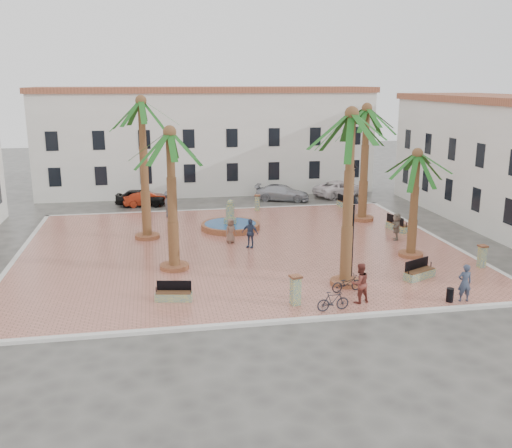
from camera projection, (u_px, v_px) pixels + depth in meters
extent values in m
plane|color=#56544F|center=(240.00, 250.00, 34.73)|extent=(120.00, 120.00, 0.00)
cube|color=#C67460|center=(240.00, 249.00, 34.71)|extent=(26.00, 22.00, 0.15)
cube|color=silver|center=(219.00, 210.00, 45.21)|extent=(26.30, 0.30, 0.16)
cube|color=silver|center=(279.00, 322.00, 24.22)|extent=(26.30, 0.30, 0.16)
cube|color=silver|center=(438.00, 239.00, 36.97)|extent=(0.30, 22.30, 0.16)
cube|color=silver|center=(15.00, 261.00, 32.46)|extent=(0.30, 22.30, 0.16)
cube|color=white|center=(207.00, 142.00, 52.72)|extent=(30.00, 7.00, 9.00)
cube|color=#9C5539|center=(206.00, 90.00, 51.56)|extent=(30.40, 7.40, 0.50)
cube|color=black|center=(55.00, 177.00, 47.68)|extent=(1.00, 0.12, 1.60)
cube|color=black|center=(101.00, 176.00, 48.33)|extent=(1.00, 0.12, 1.60)
cube|color=black|center=(146.00, 175.00, 48.98)|extent=(1.00, 0.12, 1.60)
cube|color=black|center=(190.00, 173.00, 49.63)|extent=(1.00, 0.12, 1.60)
cube|color=black|center=(232.00, 172.00, 50.28)|extent=(1.00, 0.12, 1.60)
cube|color=black|center=(274.00, 171.00, 50.93)|extent=(1.00, 0.12, 1.60)
cube|color=black|center=(314.00, 170.00, 51.58)|extent=(1.00, 0.12, 1.60)
cube|color=black|center=(354.00, 169.00, 52.24)|extent=(1.00, 0.12, 1.60)
cube|color=black|center=(52.00, 141.00, 46.95)|extent=(1.00, 0.12, 1.60)
cube|color=black|center=(99.00, 140.00, 47.60)|extent=(1.00, 0.12, 1.60)
cube|color=black|center=(144.00, 139.00, 48.25)|extent=(1.00, 0.12, 1.60)
cube|color=black|center=(189.00, 139.00, 48.90)|extent=(1.00, 0.12, 1.60)
cube|color=black|center=(232.00, 138.00, 49.55)|extent=(1.00, 0.12, 1.60)
cube|color=black|center=(274.00, 137.00, 50.20)|extent=(1.00, 0.12, 1.60)
cube|color=black|center=(315.00, 136.00, 50.85)|extent=(1.00, 0.12, 1.60)
cube|color=black|center=(355.00, 136.00, 51.50)|extent=(1.00, 0.12, 1.60)
cube|color=black|center=(510.00, 212.00, 35.10)|extent=(0.12, 1.00, 1.60)
cube|color=black|center=(477.00, 200.00, 38.64)|extent=(0.12, 1.00, 1.60)
cube|color=black|center=(449.00, 190.00, 42.19)|extent=(0.12, 1.00, 1.60)
cube|color=black|center=(426.00, 181.00, 45.73)|extent=(0.12, 1.00, 1.60)
cube|color=black|center=(406.00, 174.00, 49.27)|extent=(0.12, 1.00, 1.60)
cube|color=black|center=(481.00, 155.00, 37.91)|extent=(0.12, 1.00, 1.60)
cube|color=black|center=(453.00, 149.00, 41.46)|extent=(0.12, 1.00, 1.60)
cube|color=black|center=(429.00, 144.00, 45.00)|extent=(0.12, 1.00, 1.60)
cube|color=black|center=(408.00, 139.00, 48.54)|extent=(0.12, 1.00, 1.60)
cylinder|color=#A15B39|center=(230.00, 226.00, 39.10)|extent=(4.02, 4.02, 0.38)
cylinder|color=#194C8C|center=(230.00, 224.00, 39.06)|extent=(3.54, 3.54, 0.06)
cylinder|color=gray|center=(230.00, 223.00, 39.05)|extent=(0.86, 0.86, 0.76)
cylinder|color=gray|center=(230.00, 213.00, 38.87)|extent=(0.57, 0.57, 1.15)
sphere|color=gray|center=(230.00, 202.00, 38.69)|extent=(0.42, 0.42, 0.42)
cylinder|color=#A15B39|center=(147.00, 236.00, 36.84)|extent=(1.58, 1.58, 0.24)
cylinder|color=brown|center=(144.00, 169.00, 35.77)|extent=(0.51, 0.51, 8.47)
sphere|color=brown|center=(141.00, 101.00, 34.74)|extent=(0.69, 0.69, 0.69)
cylinder|color=#A15B39|center=(175.00, 266.00, 30.84)|extent=(1.57, 1.57, 0.24)
cylinder|color=brown|center=(172.00, 200.00, 29.95)|extent=(0.51, 0.51, 7.10)
sphere|color=brown|center=(170.00, 132.00, 29.08)|extent=(0.69, 0.69, 0.69)
cylinder|color=#A15B39|center=(345.00, 282.00, 28.48)|extent=(1.52, 1.52, 0.23)
cylinder|color=brown|center=(348.00, 200.00, 27.45)|extent=(0.49, 0.49, 8.19)
sphere|color=brown|center=(352.00, 113.00, 26.45)|extent=(0.66, 0.66, 0.66)
cylinder|color=#A15B39|center=(411.00, 254.00, 33.08)|extent=(1.41, 1.41, 0.21)
cylinder|color=brown|center=(414.00, 204.00, 32.35)|extent=(0.46, 0.46, 5.75)
sphere|color=brown|center=(418.00, 153.00, 31.65)|extent=(0.62, 0.62, 0.62)
cylinder|color=#A15B39|center=(362.00, 218.00, 41.62)|extent=(1.68, 1.68, 0.25)
cylinder|color=brown|center=(364.00, 164.00, 40.64)|extent=(0.55, 0.55, 7.79)
sphere|color=brown|center=(367.00, 108.00, 39.69)|extent=(0.73, 0.73, 0.73)
cube|color=gray|center=(174.00, 297.00, 26.32)|extent=(1.77, 0.82, 0.38)
cube|color=#56351E|center=(174.00, 292.00, 26.27)|extent=(1.67, 0.76, 0.06)
cube|color=black|center=(174.00, 285.00, 26.41)|extent=(1.59, 0.34, 0.47)
cylinder|color=black|center=(156.00, 290.00, 26.25)|extent=(0.05, 0.05, 0.28)
cylinder|color=black|center=(191.00, 290.00, 26.24)|extent=(0.05, 0.05, 0.28)
cube|color=gray|center=(420.00, 275.00, 29.26)|extent=(1.93, 1.32, 0.42)
cube|color=#56351E|center=(420.00, 270.00, 29.20)|extent=(1.82, 1.23, 0.06)
cube|color=black|center=(417.00, 264.00, 29.31)|extent=(1.62, 0.81, 0.52)
cylinder|color=black|center=(409.00, 271.00, 28.66)|extent=(0.05, 0.05, 0.31)
cylinder|color=black|center=(431.00, 265.00, 29.67)|extent=(0.05, 0.05, 0.31)
cube|color=gray|center=(398.00, 227.00, 38.68)|extent=(0.98, 2.06, 0.44)
cube|color=#56351E|center=(398.00, 224.00, 38.62)|extent=(0.91, 1.94, 0.07)
cube|color=black|center=(395.00, 220.00, 38.46)|extent=(0.42, 1.84, 0.55)
cylinder|color=black|center=(406.00, 225.00, 37.75)|extent=(0.05, 0.05, 0.33)
cylinder|color=black|center=(390.00, 219.00, 39.43)|extent=(0.05, 0.05, 0.33)
cube|color=gray|center=(346.00, 205.00, 45.63)|extent=(0.89, 2.01, 0.43)
cube|color=#56351E|center=(346.00, 202.00, 45.57)|extent=(0.82, 1.89, 0.06)
cube|color=black|center=(343.00, 199.00, 45.42)|extent=(0.34, 1.82, 0.54)
cylinder|color=black|center=(351.00, 203.00, 44.70)|extent=(0.05, 0.05, 0.32)
cylinder|color=black|center=(340.00, 198.00, 46.37)|extent=(0.05, 0.05, 0.32)
cylinder|color=black|center=(351.00, 279.00, 29.00)|extent=(0.40, 0.40, 0.18)
cylinder|color=black|center=(352.00, 241.00, 28.51)|extent=(0.13, 0.13, 3.97)
cone|color=black|center=(354.00, 199.00, 27.99)|extent=(0.49, 0.49, 0.44)
sphere|color=beige|center=(354.00, 202.00, 28.03)|extent=(0.26, 0.26, 0.26)
cylinder|color=black|center=(352.00, 216.00, 42.44)|extent=(0.36, 0.36, 0.16)
cylinder|color=black|center=(353.00, 192.00, 41.99)|extent=(0.12, 0.12, 3.64)
cone|color=black|center=(354.00, 165.00, 41.50)|extent=(0.45, 0.45, 0.40)
sphere|color=beige|center=(354.00, 167.00, 41.54)|extent=(0.24, 0.24, 0.24)
cube|color=gray|center=(295.00, 291.00, 25.73)|extent=(0.47, 0.47, 1.30)
cube|color=#A15B39|center=(296.00, 277.00, 25.56)|extent=(0.59, 0.59, 0.10)
cube|color=gray|center=(257.00, 203.00, 44.53)|extent=(0.43, 0.43, 1.16)
cube|color=#A15B39|center=(257.00, 195.00, 44.37)|extent=(0.54, 0.54, 0.09)
cube|color=gray|center=(482.00, 257.00, 30.96)|extent=(0.38, 0.38, 1.15)
cube|color=#A15B39|center=(483.00, 246.00, 30.80)|extent=(0.47, 0.47, 0.09)
cylinder|color=black|center=(450.00, 295.00, 26.16)|extent=(0.33, 0.33, 0.65)
imported|color=#353E54|center=(465.00, 283.00, 26.09)|extent=(0.69, 0.48, 1.78)
imported|color=black|center=(347.00, 283.00, 27.41)|extent=(1.66, 0.84, 0.84)
imported|color=brown|center=(360.00, 283.00, 25.93)|extent=(1.07, 0.93, 1.88)
imported|color=black|center=(333.00, 301.00, 25.11)|extent=(1.53, 0.57, 0.90)
imported|color=brown|center=(231.00, 231.00, 35.57)|extent=(0.90, 0.76, 1.56)
imported|color=navy|center=(250.00, 233.00, 34.57)|extent=(1.11, 0.96, 1.80)
imported|color=#4C4B51|center=(168.00, 204.00, 42.40)|extent=(1.06, 1.42, 1.96)
imported|color=gray|center=(396.00, 226.00, 36.27)|extent=(1.09, 1.69, 1.74)
imported|color=black|center=(141.00, 197.00, 46.90)|extent=(4.31, 2.32, 1.39)
imported|color=maroon|center=(146.00, 198.00, 46.99)|extent=(3.96, 2.08, 1.24)
imported|color=#B1B2BA|center=(282.00, 193.00, 49.05)|extent=(5.00, 3.45, 1.35)
imported|color=white|center=(340.00, 189.00, 50.79)|extent=(5.54, 4.09, 1.40)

